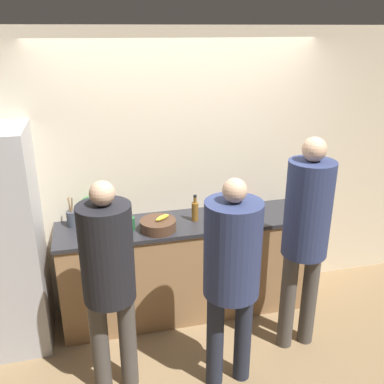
# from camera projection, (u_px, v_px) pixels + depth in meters

# --- Properties ---
(ground_plane) EXTENTS (14.00, 14.00, 0.00)m
(ground_plane) POSITION_uv_depth(u_px,v_px,m) (196.00, 329.00, 3.90)
(ground_plane) COLOR #8C704C
(wall_back) EXTENTS (5.20, 0.06, 2.60)m
(wall_back) POSITION_uv_depth(u_px,v_px,m) (179.00, 174.00, 4.00)
(wall_back) COLOR beige
(wall_back) RESTS_ON ground_plane
(counter) EXTENTS (2.33, 0.60, 0.95)m
(counter) POSITION_uv_depth(u_px,v_px,m) (187.00, 266.00, 4.04)
(counter) COLOR #9E754C
(counter) RESTS_ON ground_plane
(person_left) EXTENTS (0.37, 0.37, 1.67)m
(person_left) POSITION_uv_depth(u_px,v_px,m) (108.00, 272.00, 2.94)
(person_left) COLOR #4C4742
(person_left) RESTS_ON ground_plane
(person_center) EXTENTS (0.40, 0.40, 1.67)m
(person_center) POSITION_uv_depth(u_px,v_px,m) (232.00, 265.00, 2.99)
(person_center) COLOR #232838
(person_center) RESTS_ON ground_plane
(person_right) EXTENTS (0.36, 0.36, 1.84)m
(person_right) POSITION_uv_depth(u_px,v_px,m) (306.00, 228.00, 3.36)
(person_right) COLOR #4C4742
(person_right) RESTS_ON ground_plane
(fruit_bowl) EXTENTS (0.31, 0.31, 0.13)m
(fruit_bowl) POSITION_uv_depth(u_px,v_px,m) (158.00, 225.00, 3.66)
(fruit_bowl) COLOR #4C3323
(fruit_bowl) RESTS_ON counter
(utensil_crock) EXTENTS (0.09, 0.09, 0.27)m
(utensil_crock) POSITION_uv_depth(u_px,v_px,m) (72.00, 218.00, 3.73)
(utensil_crock) COLOR #3D424C
(utensil_crock) RESTS_ON counter
(bottle_amber) EXTENTS (0.06, 0.06, 0.25)m
(bottle_amber) POSITION_uv_depth(u_px,v_px,m) (195.00, 211.00, 3.83)
(bottle_amber) COLOR brown
(bottle_amber) RESTS_ON counter
(bottle_green) EXTENTS (0.08, 0.08, 0.16)m
(bottle_green) POSITION_uv_depth(u_px,v_px,m) (130.00, 223.00, 3.67)
(bottle_green) COLOR #236033
(bottle_green) RESTS_ON counter
(bottle_red) EXTENTS (0.07, 0.07, 0.22)m
(bottle_red) POSITION_uv_depth(u_px,v_px,m) (244.00, 198.00, 4.15)
(bottle_red) COLOR red
(bottle_red) RESTS_ON counter
(cup_yellow) EXTENTS (0.09, 0.09, 0.09)m
(cup_yellow) POSITION_uv_depth(u_px,v_px,m) (128.00, 220.00, 3.77)
(cup_yellow) COLOR gold
(cup_yellow) RESTS_ON counter
(cup_red) EXTENTS (0.08, 0.08, 0.08)m
(cup_red) POSITION_uv_depth(u_px,v_px,m) (103.00, 227.00, 3.64)
(cup_red) COLOR #A33D33
(cup_red) RESTS_ON counter
(potted_plant) EXTENTS (0.16, 0.16, 0.25)m
(potted_plant) POSITION_uv_depth(u_px,v_px,m) (90.00, 209.00, 3.76)
(potted_plant) COLOR #3D3D42
(potted_plant) RESTS_ON counter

